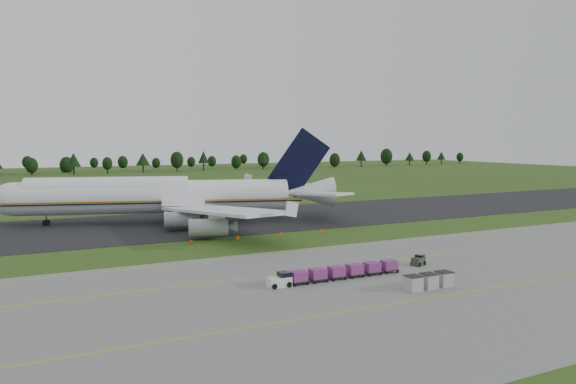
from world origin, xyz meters
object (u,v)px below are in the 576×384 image
edge_markers (260,236)px  aircraft (162,196)px  baggage_train (334,273)px  uld_row (429,281)px  utility_cart (418,261)px

edge_markers → aircraft: bearing=113.5°
aircraft → baggage_train: 59.97m
aircraft → edge_markers: aircraft is taller
uld_row → baggage_train: bearing=132.5°
baggage_train → uld_row: uld_row is taller
aircraft → uld_row: aircraft is taller
aircraft → uld_row: bearing=-77.3°
utility_cart → aircraft: bearing=111.2°
baggage_train → uld_row: 11.97m
aircraft → baggage_train: aircraft is taller
aircraft → utility_cart: 62.13m
aircraft → utility_cart: (22.42, -57.70, -5.29)m
baggage_train → edge_markers: (4.18, 33.01, -0.70)m
edge_markers → utility_cart: bearing=-70.7°
aircraft → uld_row: size_ratio=11.11×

